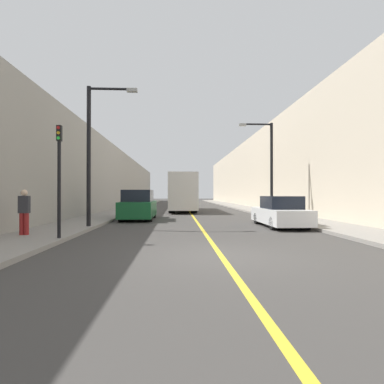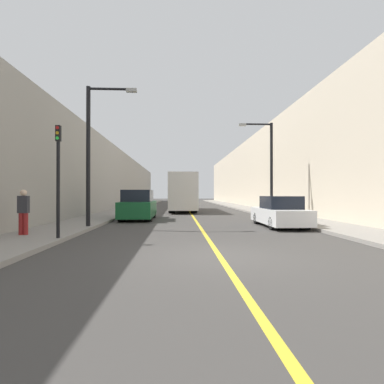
# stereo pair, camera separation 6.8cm
# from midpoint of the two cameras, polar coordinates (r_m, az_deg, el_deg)

# --- Properties ---
(ground_plane) EXTENTS (200.00, 200.00, 0.00)m
(ground_plane) POSITION_cam_midpoint_polar(r_m,az_deg,el_deg) (8.26, 5.53, -12.11)
(ground_plane) COLOR #3F3D3A
(sidewalk_left) EXTENTS (2.73, 72.00, 0.15)m
(sidewalk_left) POSITION_cam_midpoint_polar(r_m,az_deg,el_deg) (38.41, -10.65, -2.76)
(sidewalk_left) COLOR gray
(sidewalk_left) RESTS_ON ground
(sidewalk_right) EXTENTS (2.73, 72.00, 0.15)m
(sidewalk_right) POSITION_cam_midpoint_polar(r_m,az_deg,el_deg) (38.80, 8.64, -2.74)
(sidewalk_right) COLOR gray
(sidewalk_right) RESTS_ON ground
(building_row_left) EXTENTS (4.00, 72.00, 6.87)m
(building_row_left) POSITION_cam_midpoint_polar(r_m,az_deg,el_deg) (39.02, -15.55, 2.22)
(building_row_left) COLOR gray
(building_row_left) RESTS_ON ground
(building_row_right) EXTENTS (4.00, 72.00, 8.72)m
(building_row_right) POSITION_cam_midpoint_polar(r_m,az_deg,el_deg) (39.65, 13.41, 3.52)
(building_row_right) COLOR beige
(building_row_right) RESTS_ON ground
(road_center_line) EXTENTS (0.16, 72.00, 0.01)m
(road_center_line) POSITION_cam_midpoint_polar(r_m,az_deg,el_deg) (38.06, -0.96, -2.89)
(road_center_line) COLOR gold
(road_center_line) RESTS_ON ground
(bus) EXTENTS (2.49, 11.00, 3.49)m
(bus) POSITION_cam_midpoint_polar(r_m,az_deg,el_deg) (29.62, -1.81, -0.01)
(bus) COLOR silver
(bus) RESTS_ON ground
(parked_suv_left) EXTENTS (2.01, 4.81, 1.94)m
(parked_suv_left) POSITION_cam_midpoint_polar(r_m,az_deg,el_deg) (19.84, -10.10, -2.63)
(parked_suv_left) COLOR #145128
(parked_suv_left) RESTS_ON ground
(car_right_near) EXTENTS (1.84, 4.52, 1.57)m
(car_right_near) POSITION_cam_midpoint_polar(r_m,az_deg,el_deg) (15.98, 16.47, -3.86)
(car_right_near) COLOR silver
(car_right_near) RESTS_ON ground
(street_lamp_left) EXTENTS (2.40, 0.24, 6.67)m
(street_lamp_left) POSITION_cam_midpoint_polar(r_m,az_deg,el_deg) (15.18, -18.23, 8.35)
(street_lamp_left) COLOR black
(street_lamp_left) RESTS_ON sidewalk_left
(street_lamp_right) EXTENTS (2.40, 0.24, 6.49)m
(street_lamp_right) POSITION_cam_midpoint_polar(r_m,az_deg,el_deg) (21.61, 14.42, 5.50)
(street_lamp_right) COLOR black
(street_lamp_right) RESTS_ON sidewalk_right
(traffic_light) EXTENTS (0.16, 0.18, 3.93)m
(traffic_light) POSITION_cam_midpoint_polar(r_m,az_deg,el_deg) (11.43, -23.98, 2.74)
(traffic_light) COLOR black
(traffic_light) RESTS_ON sidewalk_left
(pedestrian) EXTENTS (0.37, 0.24, 1.70)m
(pedestrian) POSITION_cam_midpoint_polar(r_m,az_deg,el_deg) (12.88, -29.31, -3.23)
(pedestrian) COLOR maroon
(pedestrian) RESTS_ON sidewalk_left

